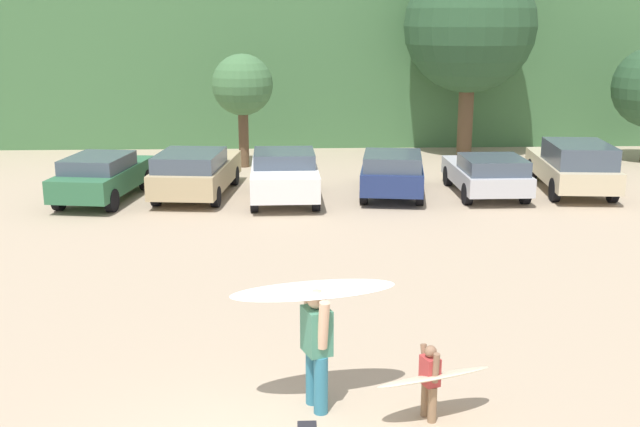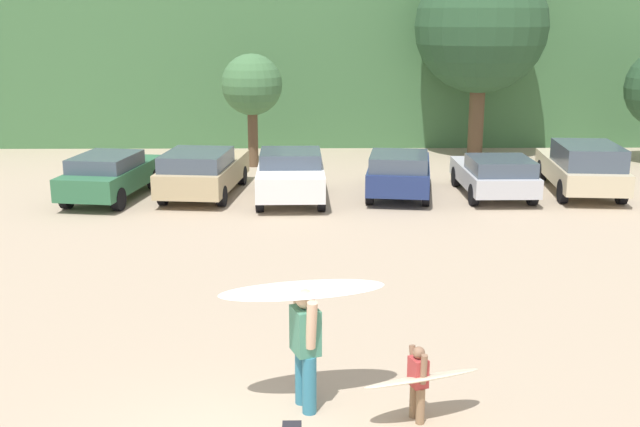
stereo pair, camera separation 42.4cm
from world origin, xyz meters
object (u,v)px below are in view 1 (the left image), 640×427
(parked_car_white, at_px, (284,175))
(parked_car_silver, at_px, (487,173))
(surfboard_white, at_px, (314,290))
(parked_car_navy, at_px, (392,171))
(person_child, at_px, (430,378))
(parked_car_champagne, at_px, (573,165))
(person_adult, at_px, (317,342))
(surfboard_cream, at_px, (434,377))
(parked_car_tan, at_px, (196,171))
(parked_car_forest_green, at_px, (102,176))

(parked_car_white, height_order, parked_car_silver, parked_car_white)
(parked_car_white, relative_size, surfboard_white, 1.63)
(parked_car_navy, bearing_deg, person_child, -177.34)
(parked_car_champagne, distance_m, person_adult, 15.86)
(parked_car_navy, height_order, surfboard_cream, parked_car_navy)
(parked_car_tan, relative_size, surfboard_cream, 2.69)
(parked_car_forest_green, distance_m, person_child, 15.19)
(parked_car_tan, distance_m, parked_car_navy, 6.00)
(parked_car_tan, distance_m, parked_car_champagne, 11.71)
(parked_car_silver, relative_size, surfboard_cream, 2.27)
(person_child, bearing_deg, surfboard_cream, 137.27)
(parked_car_white, distance_m, surfboard_white, 12.55)
(parked_car_champagne, bearing_deg, parked_car_navy, 98.20)
(parked_car_navy, bearing_deg, parked_car_silver, -83.69)
(parked_car_white, bearing_deg, parked_car_champagne, -86.20)
(parked_car_silver, xyz_separation_m, surfboard_white, (-5.71, -12.92, 1.03))
(parked_car_navy, bearing_deg, person_adult, 176.02)
(parked_car_forest_green, distance_m, parked_car_tan, 2.75)
(person_adult, bearing_deg, surfboard_white, -92.46)
(parked_car_champagne, relative_size, surfboard_white, 2.02)
(parked_car_silver, height_order, person_adult, person_adult)
(surfboard_white, bearing_deg, person_child, 151.88)
(parked_car_white, relative_size, parked_car_champagne, 0.81)
(person_adult, xyz_separation_m, surfboard_white, (-0.03, 0.10, 0.73))
(surfboard_cream, bearing_deg, parked_car_forest_green, -79.45)
(parked_car_forest_green, height_order, parked_car_tan, parked_car_tan)
(parked_car_white, relative_size, parked_car_silver, 0.98)
(parked_car_navy, relative_size, surfboard_cream, 2.45)
(parked_car_tan, bearing_deg, parked_car_champagne, -83.05)
(person_child, relative_size, surfboard_cream, 0.61)
(parked_car_white, height_order, surfboard_white, surfboard_white)
(parked_car_tan, relative_size, parked_car_champagne, 0.97)
(parked_car_tan, height_order, parked_car_champagne, parked_car_champagne)
(parked_car_tan, distance_m, person_adult, 13.68)
(parked_car_champagne, bearing_deg, parked_car_tan, 95.82)
(parked_car_tan, bearing_deg, person_child, -154.39)
(parked_car_tan, relative_size, parked_car_silver, 1.18)
(parked_car_navy, bearing_deg, parked_car_tan, 96.23)
(parked_car_forest_green, height_order, surfboard_white, surfboard_white)
(surfboard_white, bearing_deg, parked_car_silver, -125.25)
(surfboard_white, bearing_deg, parked_car_tan, -87.81)
(person_child, bearing_deg, parked_car_silver, -127.43)
(person_adult, distance_m, surfboard_cream, 1.67)
(person_child, distance_m, surfboard_white, 1.97)
(parked_car_silver, height_order, parked_car_champagne, parked_car_champagne)
(parked_car_navy, xyz_separation_m, person_adult, (-2.78, -13.11, 0.23))
(parked_car_forest_green, relative_size, parked_car_white, 1.14)
(parked_car_white, relative_size, person_child, 3.64)
(parked_car_tan, distance_m, person_child, 14.46)
(person_child, bearing_deg, surfboard_white, -36.90)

